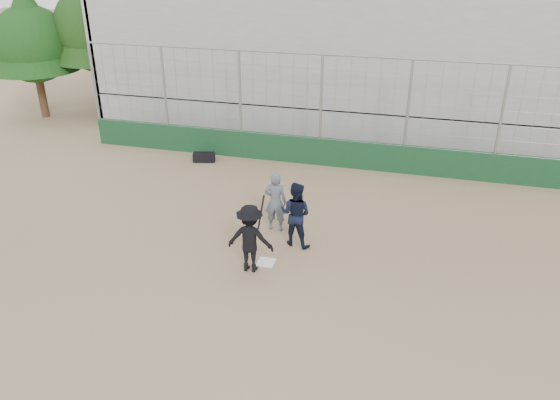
% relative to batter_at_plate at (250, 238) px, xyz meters
% --- Properties ---
extents(ground, '(90.00, 90.00, 0.00)m').
position_rel_batter_at_plate_xyz_m(ground, '(0.29, 0.38, -0.90)').
color(ground, brown).
rests_on(ground, ground).
extents(home_plate, '(0.44, 0.44, 0.02)m').
position_rel_batter_at_plate_xyz_m(home_plate, '(0.29, 0.38, -0.89)').
color(home_plate, white).
rests_on(home_plate, ground).
extents(backstop, '(18.10, 0.25, 4.04)m').
position_rel_batter_at_plate_xyz_m(backstop, '(0.29, 7.38, 0.06)').
color(backstop, '#11361C').
rests_on(backstop, ground).
extents(bleachers, '(20.25, 6.70, 6.98)m').
position_rel_batter_at_plate_xyz_m(bleachers, '(0.29, 12.33, 2.02)').
color(bleachers, gray).
rests_on(bleachers, ground).
extents(tree_left, '(4.48, 4.48, 7.00)m').
position_rel_batter_at_plate_xyz_m(tree_left, '(-10.71, 11.38, 3.49)').
color(tree_left, '#3B2915').
rests_on(tree_left, ground).
extents(tree_right, '(3.84, 3.84, 6.00)m').
position_rel_batter_at_plate_xyz_m(tree_right, '(-13.21, 9.88, 2.86)').
color(tree_right, '#3B2515').
rests_on(tree_right, ground).
extents(batter_at_plate, '(1.19, 0.79, 1.94)m').
position_rel_batter_at_plate_xyz_m(batter_at_plate, '(0.00, 0.00, 0.00)').
color(batter_at_plate, black).
rests_on(batter_at_plate, ground).
extents(catcher_crouched, '(1.04, 0.89, 1.25)m').
position_rel_batter_at_plate_xyz_m(catcher_crouched, '(0.80, 1.47, -0.27)').
color(catcher_crouched, black).
rests_on(catcher_crouched, ground).
extents(umpire, '(0.65, 0.43, 1.58)m').
position_rel_batter_at_plate_xyz_m(umpire, '(0.05, 2.17, -0.11)').
color(umpire, '#4F5864').
rests_on(umpire, ground).
extents(equipment_bag, '(0.86, 0.52, 0.38)m').
position_rel_batter_at_plate_xyz_m(equipment_bag, '(-3.92, 6.53, -0.73)').
color(equipment_bag, black).
rests_on(equipment_bag, ground).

